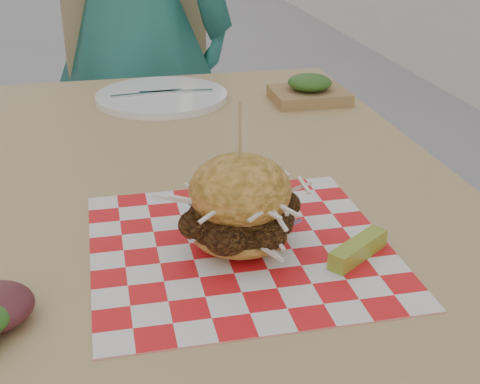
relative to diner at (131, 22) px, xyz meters
The scene contains 8 objects.
diner is the anchor object (origin of this frame).
patio_table 1.01m from the diner, 88.89° to the right, with size 0.80×1.20×0.75m.
patio_chair 0.25m from the diner, 72.95° to the right, with size 0.48×0.49×0.95m.
paper_liner 1.23m from the diner, 87.88° to the right, with size 0.36×0.36×0.00m, color red.
sandwich 1.23m from the diner, 87.88° to the right, with size 0.16×0.16×0.18m.
pickle_spear 1.30m from the diner, 82.20° to the right, with size 0.10×0.02×0.02m, color #A2A630.
place_setting 0.60m from the diner, 88.11° to the right, with size 0.27×0.27×0.02m.
kraft_tray 0.74m from the diner, 64.79° to the right, with size 0.15×0.12×0.06m.
Camera 1 is at (-0.08, -0.82, 1.15)m, focal length 50.00 mm.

